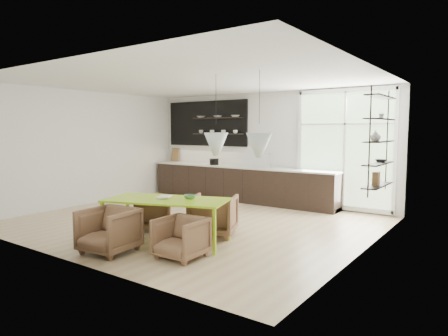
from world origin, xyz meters
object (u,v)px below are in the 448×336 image
Objects in this scene: armchair_front_left at (109,231)px; armchair_front_right at (181,238)px; armchair_back_right at (213,215)px; wire_stool at (94,229)px; armchair_back_left at (153,212)px; dining_table at (167,202)px.

armchair_front_left reaches higher than armchair_front_right.
armchair_back_right is 1.92m from armchair_front_left.
armchair_back_right is 2.08m from wire_stool.
armchair_back_left reaches higher than armchair_front_right.
armchair_back_right is at bearing 47.66° from dining_table.
armchair_back_left is 1.01× the size of armchair_front_right.
armchair_front_left is at bearing -128.75° from dining_table.
armchair_front_right is (1.66, -1.06, -0.00)m from armchair_back_left.
armchair_front_right is at bearing 106.36° from armchair_back_left.
dining_table reaches higher than armchair_back_left.
armchair_front_left is 2.03× the size of wire_stool.
armchair_back_right reaches higher than armchair_front_right.
armchair_front_left is 1.14× the size of armchair_front_right.
armchair_back_right is 1.05× the size of armchair_front_left.
armchair_back_left is 1.31m from wire_stool.
dining_table reaches higher than armchair_front_left.
armchair_back_right is at bearing 62.63° from armchair_front_left.
wire_stool is (-0.08, -1.30, -0.07)m from armchair_back_left.
armchair_back_left is at bearing 86.31° from wire_stool.
armchair_front_right is at bearing -52.37° from dining_table.
armchair_back_right is at bearing 104.43° from armchair_front_right.
dining_table is at bearing 64.34° from armchair_front_left.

